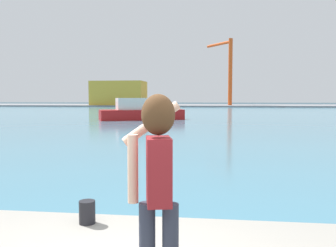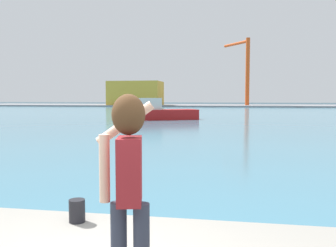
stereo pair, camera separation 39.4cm
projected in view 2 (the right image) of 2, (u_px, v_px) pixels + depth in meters
name	position (u px, v px, depth m)	size (l,w,h in m)	color
ground_plane	(223.00, 113.00, 52.39)	(220.00, 220.00, 0.00)	#334751
harbor_water	(223.00, 113.00, 54.35)	(140.00, 100.00, 0.02)	teal
far_shore_dock	(227.00, 106.00, 93.62)	(140.00, 20.00, 0.37)	gray
person_photographer	(128.00, 174.00, 3.02)	(0.53, 0.54, 1.74)	#2D3342
harbor_bollard	(77.00, 211.00, 4.94)	(0.22, 0.22, 0.31)	black
boat_moored	(154.00, 112.00, 37.42)	(8.90, 5.77, 2.25)	#B21919
warehouse_left	(136.00, 93.00, 92.71)	(13.17, 8.56, 6.05)	gold
port_crane	(245.00, 65.00, 89.20)	(6.45, 8.63, 16.47)	#D84C19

